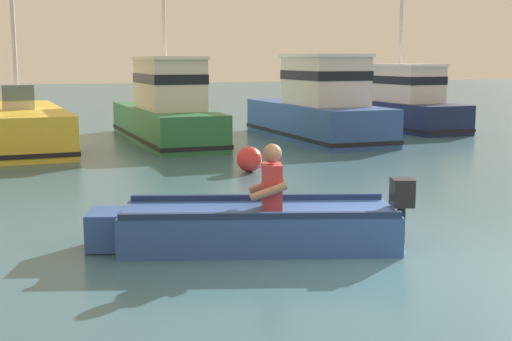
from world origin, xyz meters
TOP-DOWN VIEW (x-y plane):
  - ground_plane at (0.00, 0.00)m, footprint 120.00×120.00m
  - rowboat_with_person at (-1.41, 1.35)m, footprint 3.67×1.96m
  - moored_boat_yellow at (-3.82, 12.04)m, footprint 2.40×6.53m
  - moored_boat_green at (-0.13, 11.97)m, footprint 1.86×6.37m
  - moored_boat_blue at (3.87, 11.16)m, footprint 2.06×5.81m
  - moored_boat_navy at (7.49, 13.04)m, footprint 1.98×5.66m
  - mooring_buoy at (0.30, 6.49)m, footprint 0.49×0.49m

SIDE VIEW (x-z plane):
  - ground_plane at x=0.00m, z-range 0.00..0.00m
  - mooring_buoy at x=0.30m, z-range 0.00..0.49m
  - rowboat_with_person at x=-1.41m, z-range -0.34..0.85m
  - moored_boat_yellow at x=-3.82m, z-range -1.87..2.80m
  - moored_boat_navy at x=7.49m, z-range -1.44..2.94m
  - moored_boat_green at x=-0.13m, z-range -1.50..3.14m
  - moored_boat_blue at x=3.87m, z-range -0.30..1.98m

